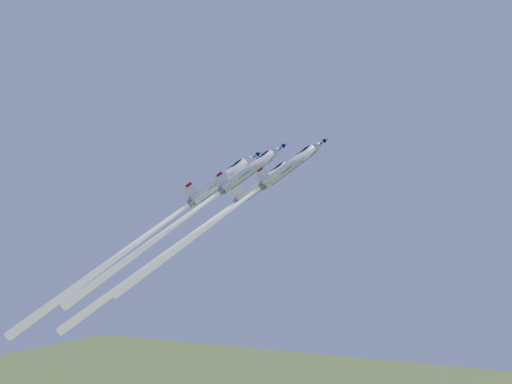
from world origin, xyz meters
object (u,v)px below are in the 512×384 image
at_px(jet_lead, 227,212).
at_px(jet_right, 181,220).
at_px(jet_slot, 142,239).
at_px(jet_left, 186,239).

height_order(jet_lead, jet_right, jet_lead).
distance_m(jet_lead, jet_slot, 16.80).
bearing_deg(jet_slot, jet_left, 118.11).
bearing_deg(jet_right, jet_left, -178.38).
xyz_separation_m(jet_right, jet_slot, (-10.30, 2.19, -3.19)).
xyz_separation_m(jet_left, jet_right, (5.14, -9.52, 3.15)).
height_order(jet_lead, jet_left, jet_lead).
relative_size(jet_lead, jet_slot, 0.84).
distance_m(jet_left, jet_right, 11.26).
bearing_deg(jet_lead, jet_left, -125.31).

